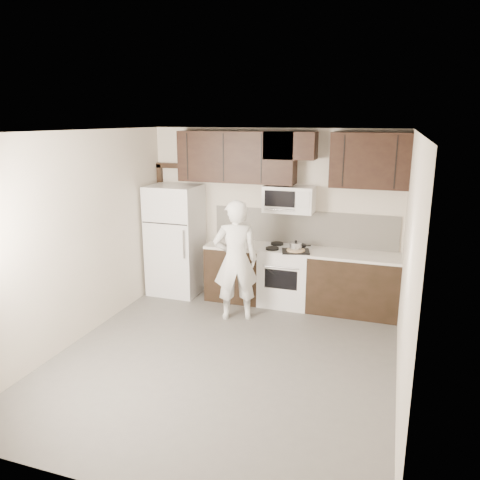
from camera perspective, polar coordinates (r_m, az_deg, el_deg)
The scene contains 14 objects.
floor at distance 5.90m, azimuth -1.90°, elevation -14.15°, with size 4.50×4.50×0.00m, color #595653.
back_wall at distance 7.47m, azimuth 4.01°, elevation 3.08°, with size 4.00×4.00×0.00m, color beige.
ceiling at distance 5.17m, azimuth -2.16°, elevation 13.09°, with size 4.50×4.50×0.00m, color white.
counter_run at distance 7.29m, azimuth 7.88°, elevation -4.61°, with size 2.95×0.64×0.91m.
stove at distance 7.34m, azimuth 5.55°, elevation -4.36°, with size 0.76×0.66×0.94m.
backsplash at distance 7.39m, azimuth 7.72°, elevation 1.51°, with size 2.90×0.02×0.54m, color beige.
upper_cabinets at distance 7.12m, azimuth 5.43°, elevation 10.07°, with size 3.48×0.35×0.78m.
microwave at distance 7.16m, azimuth 5.99°, elevation 4.98°, with size 0.76×0.42×0.40m.
refrigerator at distance 7.77m, azimuth -7.86°, elevation 0.02°, with size 0.80×0.76×1.80m.
door_trim at distance 8.14m, azimuth -9.30°, elevation 3.14°, with size 0.50×0.08×2.12m.
saucepan at distance 7.01m, azimuth 6.82°, elevation -0.84°, with size 0.31×0.18×0.18m.
baking_tray at distance 7.00m, azimuth 6.80°, elevation -1.38°, with size 0.40×0.30×0.02m, color black.
pizza at distance 7.00m, azimuth 6.81°, elevation -1.22°, with size 0.27×0.27×0.02m, color tan.
person at distance 6.66m, azimuth -0.53°, elevation -2.50°, with size 0.64×0.42×1.76m, color silver.
Camera 1 is at (1.81, -4.84, 2.83)m, focal length 35.00 mm.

